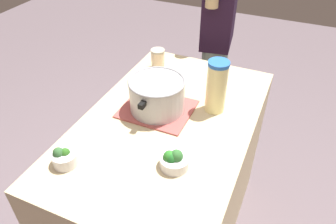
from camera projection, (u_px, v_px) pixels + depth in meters
The scene contains 8 objects.
counter_slab at pixel (168, 185), 1.82m from camera, with size 1.26×0.78×0.94m, color #CBB78A.
dish_cloth at pixel (157, 109), 1.60m from camera, with size 0.29×0.34×0.01m, color #B0514D.
cooking_pot at pixel (157, 94), 1.54m from camera, with size 0.34×0.27×0.16m.
lemonade_pitcher at pixel (216, 87), 1.52m from camera, with size 0.10×0.10×0.27m.
mason_jar at pixel (158, 59), 1.89m from camera, with size 0.08×0.08×0.12m.
broccoli_bowl_front at pixel (64, 157), 1.29m from camera, with size 0.10×0.10×0.08m.
broccoli_bowl_center at pixel (174, 160), 1.28m from camera, with size 0.12×0.12×0.08m.
person_cook at pixel (217, 35), 2.28m from camera, with size 0.50×0.25×1.71m.
Camera 1 is at (-1.09, -0.48, 1.91)m, focal length 34.58 mm.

